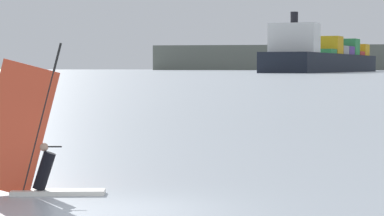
% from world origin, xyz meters
% --- Properties ---
extents(ground_plane, '(4000.00, 4000.00, 0.00)m').
position_xyz_m(ground_plane, '(0.00, 0.00, 0.00)').
color(ground_plane, '#9EA8B2').
extents(windsurfer, '(3.36, 1.19, 3.95)m').
position_xyz_m(windsurfer, '(-2.96, 1.70, 0.96)').
color(windsurfer, white).
rests_on(windsurfer, ground_plane).
extents(cargo_ship, '(59.69, 193.05, 32.07)m').
position_xyz_m(cargo_ship, '(-22.14, 495.16, 8.33)').
color(cargo_ship, black).
rests_on(cargo_ship, ground_plane).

